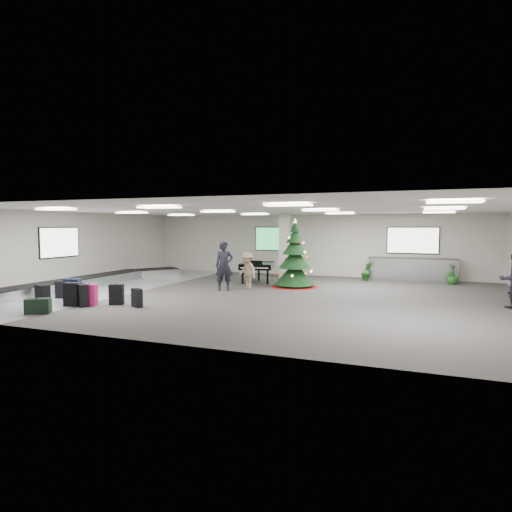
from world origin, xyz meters
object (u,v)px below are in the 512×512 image
at_px(potted_plant_right, 453,275).
at_px(traveler_b, 248,270).
at_px(service_counter, 412,269).
at_px(pink_suitcase, 90,295).
at_px(traveler_a, 224,266).
at_px(potted_plant_left, 366,272).
at_px(baggage_carousel, 97,280).
at_px(grand_piano, 257,266).
at_px(christmas_tree, 295,264).

bearing_deg(potted_plant_right, traveler_b, -151.68).
height_order(service_counter, traveler_b, traveler_b).
bearing_deg(pink_suitcase, traveler_b, 42.62).
distance_m(pink_suitcase, traveler_b, 6.37).
relative_size(traveler_a, potted_plant_left, 2.27).
bearing_deg(baggage_carousel, potted_plant_left, 27.83).
relative_size(traveler_a, traveler_b, 1.32).
distance_m(potted_plant_left, potted_plant_right, 3.73).
distance_m(pink_suitcase, traveler_a, 5.32).
relative_size(traveler_b, potted_plant_right, 1.69).
bearing_deg(service_counter, traveler_b, -140.26).
height_order(pink_suitcase, grand_piano, grand_piano).
xyz_separation_m(service_counter, grand_piano, (-6.64, -3.36, 0.21)).
distance_m(pink_suitcase, potted_plant_left, 12.34).
relative_size(service_counter, potted_plant_right, 4.55).
distance_m(service_counter, potted_plant_right, 1.96).
bearing_deg(traveler_a, pink_suitcase, -154.25).
height_order(service_counter, traveler_a, traveler_a).
bearing_deg(potted_plant_right, christmas_tree, -153.22).
bearing_deg(grand_piano, christmas_tree, -34.05).
relative_size(traveler_b, potted_plant_left, 1.72).
bearing_deg(baggage_carousel, service_counter, 27.67).
bearing_deg(christmas_tree, grand_piano, 159.04).
distance_m(service_counter, grand_piano, 7.45).
bearing_deg(traveler_b, service_counter, 67.95).
xyz_separation_m(baggage_carousel, traveler_a, (5.84, 0.61, 0.78)).
bearing_deg(traveler_a, potted_plant_right, -3.03).
bearing_deg(pink_suitcase, baggage_carousel, 113.04).
distance_m(service_counter, pink_suitcase, 14.41).
height_order(christmas_tree, traveler_a, christmas_tree).
height_order(baggage_carousel, potted_plant_left, potted_plant_left).
xyz_separation_m(grand_piano, traveler_b, (0.31, -1.91, -0.00)).
height_order(christmas_tree, potted_plant_right, christmas_tree).
height_order(grand_piano, potted_plant_left, grand_piano).
distance_m(baggage_carousel, potted_plant_right, 15.69).
distance_m(christmas_tree, traveler_b, 2.07).
bearing_deg(service_counter, pink_suitcase, -132.18).
distance_m(service_counter, christmas_tree, 6.22).
distance_m(traveler_b, potted_plant_right, 9.16).
bearing_deg(pink_suitcase, grand_piano, 51.82).
relative_size(potted_plant_left, potted_plant_right, 0.98).
relative_size(pink_suitcase, potted_plant_right, 0.81).
xyz_separation_m(baggage_carousel, potted_plant_right, (14.57, 5.81, 0.23)).
bearing_deg(pink_suitcase, christmas_tree, 36.68).
xyz_separation_m(baggage_carousel, service_counter, (12.84, 6.73, 0.33)).
distance_m(grand_piano, traveler_b, 1.94).
height_order(potted_plant_left, potted_plant_right, potted_plant_right).
relative_size(grand_piano, potted_plant_left, 2.44).
xyz_separation_m(baggage_carousel, grand_piano, (6.20, 3.38, 0.54)).
relative_size(christmas_tree, potted_plant_left, 3.34).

